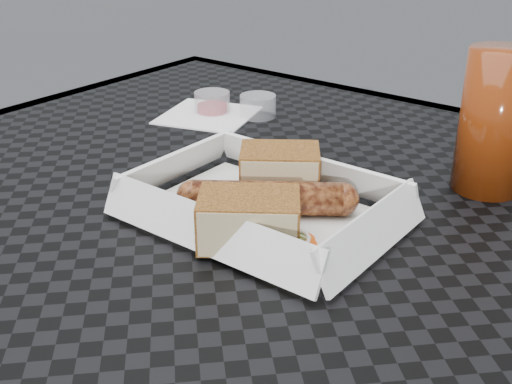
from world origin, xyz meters
The scene contains 10 objects.
patio_table centered at (0.00, 0.00, 0.67)m, with size 0.80×0.80×0.74m.
food_tray centered at (0.10, -0.05, 0.75)m, with size 0.22×0.15×0.00m, color white.
bratwurst centered at (0.11, -0.05, 0.77)m, with size 0.15×0.11×0.03m.
bread_near centered at (0.09, 0.00, 0.77)m, with size 0.08×0.06×0.05m, color brown.
bread_far centered at (0.13, -0.10, 0.77)m, with size 0.09×0.06×0.04m, color brown.
veg_garnish centered at (0.17, -0.08, 0.75)m, with size 0.03×0.03×0.00m.
napkin centered at (-0.14, 0.15, 0.75)m, with size 0.12×0.12×0.00m, color white.
condiment_cup_sauce centered at (-0.15, 0.16, 0.76)m, with size 0.05×0.05×0.03m, color maroon.
condiment_cup_empty centered at (-0.09, 0.19, 0.76)m, with size 0.05×0.05×0.03m, color silver.
drink_glass centered at (0.25, 0.15, 0.82)m, with size 0.07×0.07×0.15m, color #642208.
Camera 1 is at (0.43, -0.49, 1.03)m, focal length 45.00 mm.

